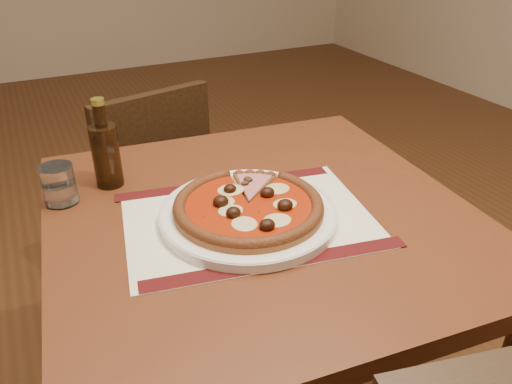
# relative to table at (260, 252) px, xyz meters

# --- Properties ---
(table) EXTENTS (0.87, 0.87, 0.75)m
(table) POSITION_rel_table_xyz_m (0.00, 0.00, 0.00)
(table) COLOR brown
(table) RESTS_ON ground
(chair_far) EXTENTS (0.46, 0.46, 0.80)m
(chair_far) POSITION_rel_table_xyz_m (-0.06, 0.73, -0.19)
(chair_far) COLOR black
(chair_far) RESTS_ON ground
(placemat) EXTENTS (0.51, 0.40, 0.00)m
(placemat) POSITION_rel_table_xyz_m (-0.04, -0.02, 0.10)
(placemat) COLOR white
(placemat) RESTS_ON table
(plate) EXTENTS (0.33, 0.33, 0.02)m
(plate) POSITION_rel_table_xyz_m (-0.04, -0.02, 0.11)
(plate) COLOR white
(plate) RESTS_ON placemat
(pizza) EXTENTS (0.28, 0.28, 0.04)m
(pizza) POSITION_rel_table_xyz_m (-0.04, -0.02, 0.13)
(pizza) COLOR #955724
(pizza) RESTS_ON plate
(ham_slice) EXTENTS (0.10, 0.13, 0.02)m
(ham_slice) POSITION_rel_table_xyz_m (0.02, 0.05, 0.13)
(ham_slice) COLOR #955724
(ham_slice) RESTS_ON plate
(water_glass) EXTENTS (0.07, 0.07, 0.08)m
(water_glass) POSITION_rel_table_xyz_m (-0.34, 0.20, 0.14)
(water_glass) COLOR white
(water_glass) RESTS_ON table
(bottle) EXTENTS (0.06, 0.06, 0.19)m
(bottle) POSITION_rel_table_xyz_m (-0.24, 0.23, 0.18)
(bottle) COLOR black
(bottle) RESTS_ON table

